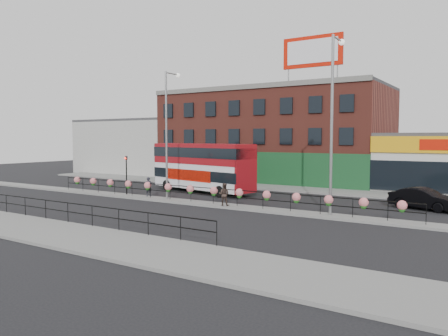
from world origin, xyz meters
The scene contains 18 objects.
ground centered at (0.00, 0.00, 0.00)m, with size 120.00×120.00×0.00m, color black.
south_pavement centered at (0.00, -12.00, 0.07)m, with size 60.00×4.00×0.15m, color gray.
north_pavement centered at (0.00, 12.00, 0.07)m, with size 60.00×4.00×0.15m, color gray.
median centered at (0.00, 0.00, 0.07)m, with size 60.00×1.60×0.15m, color gray.
yellow_line_inner centered at (0.00, -9.70, 0.01)m, with size 60.00×0.10×0.01m, color gold.
yellow_line_outer centered at (0.00, -9.88, 0.01)m, with size 60.00×0.10×0.01m, color gold.
brick_building centered at (-4.00, 19.96, 5.13)m, with size 25.00×12.21×10.30m.
warehouse_west centered at (-24.25, 20.00, 3.65)m, with size 15.50×12.00×7.30m.
billboard centered at (2.50, 14.99, 13.18)m, with size 6.00×0.29×4.40m.
median_railing centered at (0.00, 0.00, 1.05)m, with size 30.04×0.56×1.23m.
south_railing centered at (-2.00, -10.10, 0.96)m, with size 20.04×0.05×1.12m.
double_decker_bus centered at (-4.02, 5.70, 2.67)m, with size 11.03×4.75×4.34m.
car centered at (13.98, 6.30, 0.74)m, with size 4.73×2.78×1.47m, color black.
pedestrian_a centered at (-5.66, 0.55, 0.92)m, with size 0.54×0.65×1.54m, color #23242D.
pedestrian_b centered at (2.13, -0.33, 0.94)m, with size 0.89×0.77×1.57m, color #3B2C25.
lamp_column_west centered at (-3.47, 0.45, 5.96)m, with size 0.35×1.72×9.81m.
lamp_column_east centered at (9.56, 0.47, 6.63)m, with size 0.39×1.92×10.94m.
traffic_light_median centered at (-8.00, 0.39, 2.47)m, with size 0.15×0.28×3.65m.
Camera 1 is at (18.37, -25.74, 4.89)m, focal length 35.00 mm.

